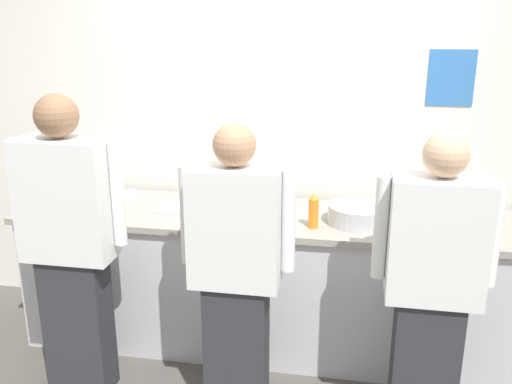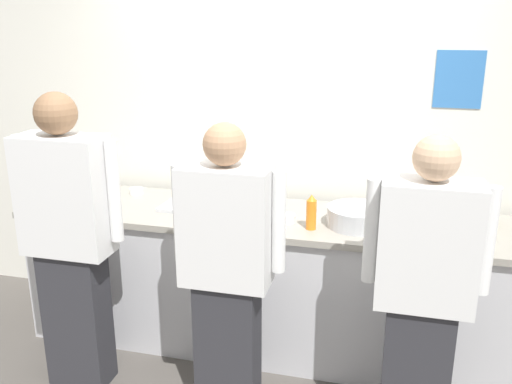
% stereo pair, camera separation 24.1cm
% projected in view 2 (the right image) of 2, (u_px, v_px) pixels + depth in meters
% --- Properties ---
extents(ground_plane, '(9.00, 9.00, 0.00)m').
position_uv_depth(ground_plane, '(254.00, 375.00, 3.39)').
color(ground_plane, '#514C47').
extents(wall_back, '(4.99, 0.11, 2.89)m').
position_uv_depth(wall_back, '(286.00, 117.00, 3.76)').
color(wall_back, silver).
rests_on(wall_back, ground).
extents(prep_counter, '(3.18, 0.71, 0.91)m').
position_uv_depth(prep_counter, '(268.00, 281.00, 3.60)').
color(prep_counter, silver).
rests_on(prep_counter, ground).
extents(chef_near_left, '(0.63, 0.24, 1.73)m').
position_uv_depth(chef_near_left, '(69.00, 238.00, 3.09)').
color(chef_near_left, '#2D2D33').
rests_on(chef_near_left, ground).
extents(chef_center, '(0.60, 0.24, 1.61)m').
position_uv_depth(chef_center, '(227.00, 269.00, 2.85)').
color(chef_center, '#2D2D33').
rests_on(chef_center, ground).
extents(chef_far_right, '(0.59, 0.24, 1.60)m').
position_uv_depth(chef_far_right, '(423.00, 291.00, 2.64)').
color(chef_far_right, '#2D2D33').
rests_on(chef_far_right, ground).
extents(plate_stack_front, '(0.24, 0.24, 0.08)m').
position_uv_depth(plate_stack_front, '(92.00, 193.00, 3.75)').
color(plate_stack_front, white).
rests_on(plate_stack_front, prep_counter).
extents(mixing_bowl_steel, '(0.36, 0.36, 0.11)m').
position_uv_depth(mixing_bowl_steel, '(358.00, 217.00, 3.27)').
color(mixing_bowl_steel, '#B7BABF').
rests_on(mixing_bowl_steel, prep_counter).
extents(sheet_tray, '(0.55, 0.31, 0.02)m').
position_uv_depth(sheet_tray, '(203.00, 207.00, 3.56)').
color(sheet_tray, '#B7BABF').
rests_on(sheet_tray, prep_counter).
extents(squeeze_bottle_primary, '(0.06, 0.06, 0.21)m').
position_uv_depth(squeeze_bottle_primary, '(311.00, 213.00, 3.20)').
color(squeeze_bottle_primary, orange).
rests_on(squeeze_bottle_primary, prep_counter).
extents(squeeze_bottle_secondary, '(0.06, 0.06, 0.20)m').
position_uv_depth(squeeze_bottle_secondary, '(487.00, 211.00, 3.25)').
color(squeeze_bottle_secondary, '#E5E066').
rests_on(squeeze_bottle_secondary, prep_counter).
extents(ramekin_red_sauce, '(0.08, 0.08, 0.05)m').
position_uv_depth(ramekin_red_sauce, '(474.00, 240.00, 3.00)').
color(ramekin_red_sauce, white).
rests_on(ramekin_red_sauce, prep_counter).
extents(ramekin_green_sauce, '(0.09, 0.09, 0.04)m').
position_uv_depth(ramekin_green_sauce, '(108.00, 205.00, 3.58)').
color(ramekin_green_sauce, white).
rests_on(ramekin_green_sauce, prep_counter).
extents(ramekin_orange_sauce, '(0.10, 0.10, 0.04)m').
position_uv_depth(ramekin_orange_sauce, '(137.00, 191.00, 3.88)').
color(ramekin_orange_sauce, white).
rests_on(ramekin_orange_sauce, prep_counter).
extents(ramekin_yellow_sauce, '(0.11, 0.11, 0.05)m').
position_uv_depth(ramekin_yellow_sauce, '(287.00, 218.00, 3.33)').
color(ramekin_yellow_sauce, white).
rests_on(ramekin_yellow_sauce, prep_counter).
extents(chefs_knife, '(0.27, 0.03, 0.02)m').
position_uv_depth(chefs_knife, '(425.00, 223.00, 3.30)').
color(chefs_knife, '#B7BABF').
rests_on(chefs_knife, prep_counter).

